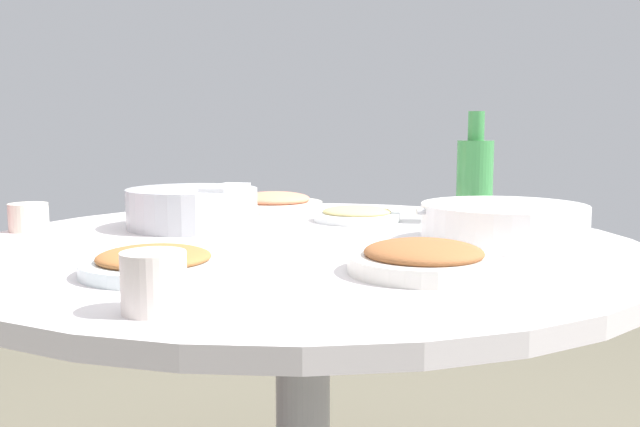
% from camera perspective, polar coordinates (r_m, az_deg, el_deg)
% --- Properties ---
extents(round_dining_table, '(1.25, 1.25, 0.76)m').
position_cam_1_polar(round_dining_table, '(1.31, -1.45, -6.44)').
color(round_dining_table, '#99999E').
rests_on(round_dining_table, ground).
extents(rice_bowl, '(0.27, 0.27, 0.09)m').
position_cam_1_polar(rice_bowl, '(1.48, -10.45, 0.54)').
color(rice_bowl, '#B2B5BA').
rests_on(rice_bowl, round_dining_table).
extents(soup_bowl, '(0.32, 0.30, 0.07)m').
position_cam_1_polar(soup_bowl, '(1.30, 14.87, -0.90)').
color(soup_bowl, white).
rests_on(soup_bowl, round_dining_table).
extents(dish_tofu_braise, '(0.21, 0.21, 0.04)m').
position_cam_1_polar(dish_tofu_braise, '(1.03, -13.53, -3.93)').
color(dish_tofu_braise, silver).
rests_on(dish_tofu_braise, round_dining_table).
extents(dish_noodles, '(0.20, 0.20, 0.03)m').
position_cam_1_polar(dish_noodles, '(1.56, 3.05, -0.08)').
color(dish_noodles, silver).
rests_on(dish_noodles, round_dining_table).
extents(dish_stirfry, '(0.22, 0.22, 0.05)m').
position_cam_1_polar(dish_stirfry, '(1.02, 8.53, -3.70)').
color(dish_stirfry, silver).
rests_on(dish_stirfry, round_dining_table).
extents(dish_shrimp, '(0.25, 0.25, 0.04)m').
position_cam_1_polar(dish_shrimp, '(1.77, -3.82, 0.93)').
color(dish_shrimp, silver).
rests_on(dish_shrimp, round_dining_table).
extents(green_bottle, '(0.08, 0.08, 0.24)m').
position_cam_1_polar(green_bottle, '(1.56, 12.64, 2.87)').
color(green_bottle, '#3C8845').
rests_on(green_bottle, round_dining_table).
extents(tea_cup_near, '(0.08, 0.08, 0.06)m').
position_cam_1_polar(tea_cup_near, '(1.52, -22.90, -0.28)').
color(tea_cup_near, beige).
rests_on(tea_cup_near, round_dining_table).
extents(tea_cup_far, '(0.08, 0.08, 0.07)m').
position_cam_1_polar(tea_cup_far, '(0.82, -13.54, -5.51)').
color(tea_cup_far, silver).
rests_on(tea_cup_far, round_dining_table).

